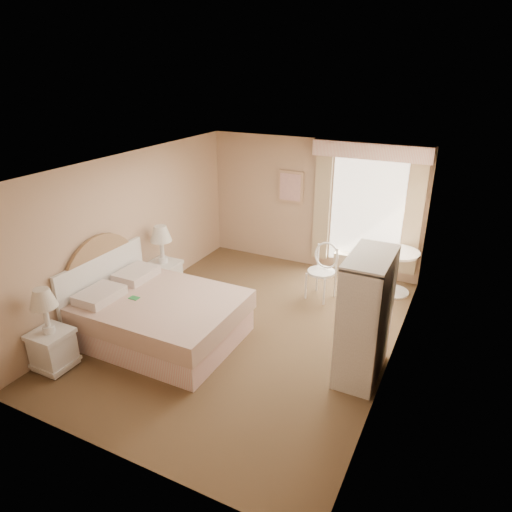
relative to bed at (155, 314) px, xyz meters
The scene contains 9 objects.
room 1.61m from the bed, 34.24° to the left, with size 4.21×5.51×2.51m.
window 4.16m from the bed, 57.61° to the left, with size 2.05×0.22×2.51m.
framed_art 3.73m from the bed, 79.17° to the left, with size 0.52×0.04×0.62m.
bed is the anchor object (origin of this frame).
nightstand_near 1.41m from the bed, 120.96° to the right, with size 0.48×0.48×1.15m.
nightstand_far 1.39m from the bed, 121.49° to the left, with size 0.51×0.51×1.23m.
round_table 4.15m from the bed, 46.30° to the left, with size 0.74×0.74×0.79m.
cafe_chair 2.92m from the bed, 52.26° to the left, with size 0.55×0.55×0.97m.
armoire 2.99m from the bed, ahead, with size 0.50×1.00×1.67m.
Camera 1 is at (2.78, -5.28, 3.74)m, focal length 32.00 mm.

